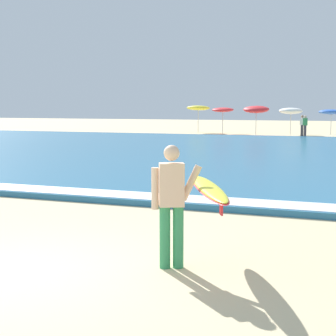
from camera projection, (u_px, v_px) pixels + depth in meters
name	position (u px, v px, depth m)	size (l,w,h in m)	color
ground_plane	(11.00, 274.00, 7.19)	(160.00, 160.00, 0.00)	beige
sea	(267.00, 153.00, 24.93)	(120.00, 28.00, 0.14)	teal
surf_foam	(164.00, 197.00, 12.47)	(120.00, 0.96, 0.01)	white
surfer_with_board	(190.00, 195.00, 7.39)	(1.41, 2.40, 1.73)	#338E56
beach_umbrella_0	(198.00, 108.00, 45.65)	(1.98, 2.00, 2.37)	beige
beach_umbrella_1	(223.00, 110.00, 44.04)	(1.78, 1.80, 2.19)	beige
beach_umbrella_2	(256.00, 109.00, 42.12)	(2.04, 2.07, 2.36)	beige
beach_umbrella_3	(291.00, 111.00, 42.31)	(1.88, 1.90, 2.17)	beige
beach_umbrella_4	(331.00, 112.00, 42.22)	(1.97, 1.98, 2.02)	beige
beachgoer_near_row_left	(305.00, 125.00, 39.71)	(0.32, 0.20, 1.58)	#383842
beachgoer_near_row_right	(302.00, 125.00, 40.52)	(0.32, 0.20, 1.58)	#383842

